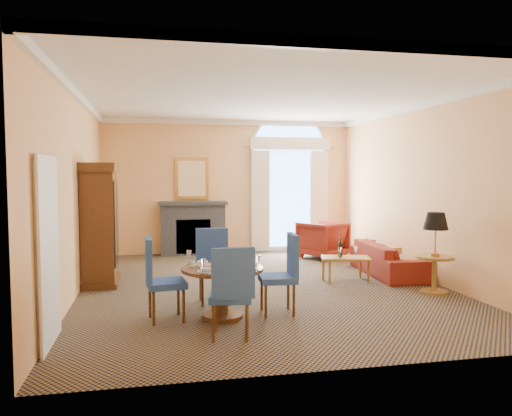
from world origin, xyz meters
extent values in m
plane|color=#121639|center=(0.00, 0.00, 0.00)|extent=(7.50, 7.50, 0.00)
cube|color=#FFC079|center=(0.00, 3.75, 1.60)|extent=(6.00, 0.04, 3.20)
cube|color=#FFC079|center=(-3.00, 0.00, 1.60)|extent=(0.04, 7.50, 3.20)
cube|color=#FFC079|center=(3.00, 0.00, 1.60)|extent=(0.04, 7.50, 3.20)
cube|color=white|center=(0.00, 0.00, 3.20)|extent=(6.00, 7.50, 0.04)
cube|color=white|center=(0.00, 0.00, 3.14)|extent=(6.00, 7.50, 0.12)
cube|color=white|center=(-2.96, -2.40, 1.03)|extent=(0.08, 0.90, 2.06)
cube|color=#3B4046|center=(-0.90, 3.55, 0.60)|extent=(1.50, 0.40, 1.20)
cube|color=#3B4046|center=(-0.90, 3.52, 1.24)|extent=(1.60, 0.46, 0.08)
cube|color=gold|center=(-0.90, 3.72, 1.80)|extent=(0.80, 0.04, 1.00)
cube|color=white|center=(-0.90, 3.70, 1.80)|extent=(0.64, 0.02, 0.84)
cube|color=white|center=(1.50, 3.73, 1.25)|extent=(1.90, 0.04, 2.50)
cube|color=#90C0F1|center=(1.50, 3.72, 1.25)|extent=(1.70, 0.02, 2.30)
cylinder|color=white|center=(1.50, 3.73, 2.50)|extent=(1.90, 0.04, 1.90)
cube|color=beige|center=(0.75, 3.61, 1.25)|extent=(0.45, 0.06, 2.45)
cube|color=beige|center=(2.25, 3.61, 1.25)|extent=(0.45, 0.06, 2.45)
cube|color=beige|center=(1.50, 3.61, 2.65)|extent=(2.00, 0.08, 0.30)
cube|color=#41240E|center=(-2.72, 0.69, 0.97)|extent=(0.53, 0.97, 1.94)
cube|color=#41240E|center=(-2.72, 0.69, 2.02)|extent=(0.60, 1.07, 0.16)
cube|color=#41240E|center=(-2.72, 0.69, 0.05)|extent=(0.60, 1.07, 0.10)
cylinder|color=#41240E|center=(-0.92, -1.77, 0.66)|extent=(1.08, 1.08, 0.05)
cylinder|color=#41240E|center=(-0.92, -1.77, 0.32)|extent=(0.14, 0.14, 0.63)
cylinder|color=#41240E|center=(-0.92, -1.77, 0.03)|extent=(0.54, 0.54, 0.05)
cylinder|color=white|center=(-0.68, -1.53, 0.69)|extent=(0.24, 0.24, 0.01)
imported|color=white|center=(-0.68, -1.53, 0.71)|extent=(0.15, 0.15, 0.04)
imported|color=white|center=(-0.75, -1.38, 0.72)|extent=(0.09, 0.09, 0.07)
cylinder|color=white|center=(-1.16, -1.53, 0.69)|extent=(0.24, 0.24, 0.01)
imported|color=white|center=(-1.16, -1.53, 0.71)|extent=(0.15, 0.15, 0.04)
imported|color=white|center=(-1.31, -1.59, 0.72)|extent=(0.09, 0.09, 0.07)
cylinder|color=white|center=(-1.16, -2.01, 0.69)|extent=(0.24, 0.24, 0.01)
imported|color=white|center=(-1.16, -2.01, 0.71)|extent=(0.15, 0.15, 0.04)
imported|color=white|center=(-1.10, -2.16, 0.72)|extent=(0.09, 0.09, 0.07)
cylinder|color=white|center=(-0.68, -2.01, 0.69)|extent=(0.24, 0.24, 0.01)
imported|color=white|center=(-0.68, -2.01, 0.71)|extent=(0.15, 0.15, 0.04)
imported|color=white|center=(-0.53, -1.95, 0.72)|extent=(0.09, 0.09, 0.07)
cube|color=#244790|center=(-0.94, -0.98, 0.49)|extent=(0.50, 0.50, 0.08)
cube|color=#244790|center=(-0.94, -0.76, 0.80)|extent=(0.49, 0.08, 0.58)
cylinder|color=#41240E|center=(-0.74, -0.80, 0.22)|extent=(0.04, 0.04, 0.44)
cylinder|color=#41240E|center=(-1.13, -0.79, 0.22)|extent=(0.04, 0.04, 0.44)
cylinder|color=#41240E|center=(-0.75, -1.18, 0.22)|extent=(0.04, 0.04, 0.44)
cylinder|color=#41240E|center=(-1.13, -1.17, 0.22)|extent=(0.04, 0.04, 0.44)
cube|color=#244790|center=(-0.93, -2.56, 0.49)|extent=(0.57, 0.57, 0.08)
cube|color=#244790|center=(-0.94, -2.78, 0.80)|extent=(0.49, 0.08, 0.58)
cylinder|color=#41240E|center=(-1.16, -2.71, 0.22)|extent=(0.04, 0.04, 0.44)
cylinder|color=#41240E|center=(-0.78, -2.79, 0.22)|extent=(0.04, 0.04, 0.44)
cylinder|color=#41240E|center=(-1.09, -2.34, 0.22)|extent=(0.04, 0.04, 0.44)
cylinder|color=#41240E|center=(-0.71, -2.41, 0.22)|extent=(0.04, 0.04, 0.44)
cube|color=#244790|center=(-0.16, -1.72, 0.49)|extent=(0.52, 0.52, 0.08)
cube|color=#244790|center=(0.06, -1.70, 0.80)|extent=(0.11, 0.49, 0.58)
cylinder|color=#41240E|center=(0.02, -1.92, 0.22)|extent=(0.04, 0.04, 0.44)
cylinder|color=#41240E|center=(0.05, -1.54, 0.22)|extent=(0.04, 0.04, 0.44)
cylinder|color=#41240E|center=(-0.36, -1.89, 0.22)|extent=(0.04, 0.04, 0.44)
cylinder|color=#41240E|center=(-0.33, -1.51, 0.22)|extent=(0.04, 0.04, 0.44)
cube|color=#244790|center=(-1.66, -1.73, 0.49)|extent=(0.54, 0.54, 0.08)
cube|color=#244790|center=(-1.88, -1.72, 0.80)|extent=(0.10, 0.49, 0.58)
cylinder|color=#41240E|center=(-1.87, -1.57, 0.22)|extent=(0.04, 0.04, 0.44)
cylinder|color=#41240E|center=(-1.82, -1.95, 0.22)|extent=(0.04, 0.04, 0.44)
cylinder|color=#41240E|center=(-1.49, -1.52, 0.22)|extent=(0.04, 0.04, 0.44)
cylinder|color=#41240E|center=(-1.44, -1.90, 0.22)|extent=(0.04, 0.04, 0.44)
imported|color=maroon|center=(2.55, 0.43, 0.30)|extent=(0.93, 2.10, 0.60)
imported|color=maroon|center=(1.95, 2.48, 0.42)|extent=(1.24, 1.25, 0.84)
cube|color=olive|center=(1.55, 0.07, 0.41)|extent=(0.94, 0.68, 0.05)
cylinder|color=olive|center=(1.19, -0.10, 0.19)|extent=(0.04, 0.04, 0.38)
cylinder|color=olive|center=(1.91, -0.10, 0.19)|extent=(0.04, 0.04, 0.38)
cylinder|color=olive|center=(1.19, 0.24, 0.19)|extent=(0.04, 0.04, 0.38)
cylinder|color=olive|center=(1.91, 0.24, 0.19)|extent=(0.04, 0.04, 0.38)
cylinder|color=olive|center=(2.60, -1.09, 0.58)|extent=(0.60, 0.60, 0.04)
cylinder|color=olive|center=(2.60, -1.09, 0.28)|extent=(0.08, 0.08, 0.56)
cylinder|color=olive|center=(2.60, -1.09, 0.02)|extent=(0.44, 0.44, 0.04)
camera|label=1|loc=(-1.80, -8.25, 1.92)|focal=35.00mm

